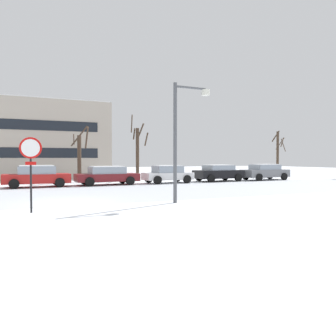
{
  "coord_description": "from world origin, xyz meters",
  "views": [
    {
      "loc": [
        -1.7,
        -14.74,
        1.9
      ],
      "look_at": [
        7.23,
        5.68,
        1.3
      ],
      "focal_mm": 35.5,
      "sensor_mm": 36.0,
      "label": 1
    }
  ],
  "objects_px": {
    "street_lamp": "(182,129)",
    "parked_car_black": "(218,173)",
    "parked_car_maroon": "(107,175)",
    "parked_car_red": "(37,176)",
    "stop_sign": "(31,160)",
    "parked_car_white": "(168,174)",
    "parked_car_gray": "(265,172)"
  },
  "relations": [
    {
      "from": "street_lamp",
      "to": "parked_car_black",
      "type": "distance_m",
      "value": 14.53
    },
    {
      "from": "street_lamp",
      "to": "parked_car_maroon",
      "type": "distance_m",
      "value": 11.39
    },
    {
      "from": "parked_car_maroon",
      "to": "parked_car_black",
      "type": "bearing_deg",
      "value": 0.61
    },
    {
      "from": "parked_car_red",
      "to": "parked_car_maroon",
      "type": "bearing_deg",
      "value": 0.13
    },
    {
      "from": "stop_sign",
      "to": "parked_car_white",
      "type": "height_order",
      "value": "stop_sign"
    },
    {
      "from": "parked_car_white",
      "to": "parked_car_gray",
      "type": "bearing_deg",
      "value": 0.18
    },
    {
      "from": "parked_car_maroon",
      "to": "parked_car_gray",
      "type": "distance_m",
      "value": 14.49
    },
    {
      "from": "parked_car_black",
      "to": "parked_car_white",
      "type": "bearing_deg",
      "value": -177.68
    },
    {
      "from": "parked_car_white",
      "to": "parked_car_black",
      "type": "relative_size",
      "value": 0.93
    },
    {
      "from": "parked_car_white",
      "to": "parked_car_black",
      "type": "height_order",
      "value": "parked_car_black"
    },
    {
      "from": "street_lamp",
      "to": "parked_car_black",
      "type": "relative_size",
      "value": 1.23
    },
    {
      "from": "street_lamp",
      "to": "parked_car_white",
      "type": "height_order",
      "value": "street_lamp"
    },
    {
      "from": "parked_car_red",
      "to": "parked_car_black",
      "type": "xyz_separation_m",
      "value": [
        14.49,
        0.11,
        -0.02
      ]
    },
    {
      "from": "parked_car_red",
      "to": "parked_car_gray",
      "type": "distance_m",
      "value": 19.32
    },
    {
      "from": "street_lamp",
      "to": "parked_car_white",
      "type": "distance_m",
      "value": 12.0
    },
    {
      "from": "stop_sign",
      "to": "parked_car_red",
      "type": "relative_size",
      "value": 0.62
    },
    {
      "from": "parked_car_gray",
      "to": "parked_car_white",
      "type": "bearing_deg",
      "value": -179.82
    },
    {
      "from": "parked_car_maroon",
      "to": "parked_car_black",
      "type": "xyz_separation_m",
      "value": [
        9.66,
        0.1,
        0.02
      ]
    },
    {
      "from": "street_lamp",
      "to": "parked_car_white",
      "type": "bearing_deg",
      "value": 69.52
    },
    {
      "from": "parked_car_black",
      "to": "parked_car_gray",
      "type": "bearing_deg",
      "value": -1.97
    },
    {
      "from": "street_lamp",
      "to": "parked_car_black",
      "type": "xyz_separation_m",
      "value": [
        8.94,
        11.19,
        -2.48
      ]
    },
    {
      "from": "parked_car_maroon",
      "to": "parked_car_gray",
      "type": "relative_size",
      "value": 1.03
    },
    {
      "from": "parked_car_red",
      "to": "parked_car_white",
      "type": "relative_size",
      "value": 1.11
    },
    {
      "from": "street_lamp",
      "to": "parked_car_red",
      "type": "height_order",
      "value": "street_lamp"
    },
    {
      "from": "parked_car_maroon",
      "to": "parked_car_white",
      "type": "relative_size",
      "value": 1.17
    },
    {
      "from": "parked_car_maroon",
      "to": "parked_car_white",
      "type": "bearing_deg",
      "value": -1.1
    },
    {
      "from": "stop_sign",
      "to": "parked_car_maroon",
      "type": "height_order",
      "value": "stop_sign"
    },
    {
      "from": "stop_sign",
      "to": "parked_car_maroon",
      "type": "distance_m",
      "value": 12.68
    },
    {
      "from": "street_lamp",
      "to": "parked_car_black",
      "type": "height_order",
      "value": "street_lamp"
    },
    {
      "from": "stop_sign",
      "to": "parked_car_black",
      "type": "xyz_separation_m",
      "value": [
        15.07,
        11.51,
        -1.15
      ]
    },
    {
      "from": "stop_sign",
      "to": "parked_car_red",
      "type": "height_order",
      "value": "stop_sign"
    },
    {
      "from": "parked_car_maroon",
      "to": "parked_car_gray",
      "type": "height_order",
      "value": "parked_car_gray"
    }
  ]
}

